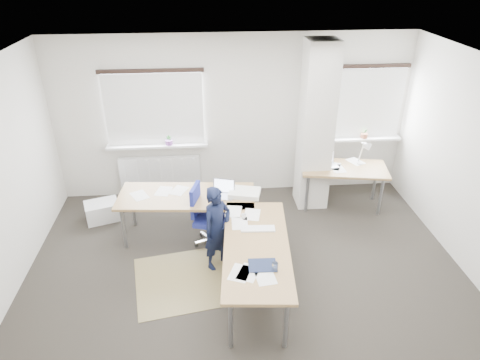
{
  "coord_description": "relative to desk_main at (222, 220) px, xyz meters",
  "views": [
    {
      "loc": [
        -0.48,
        -4.38,
        3.92
      ],
      "look_at": [
        -0.02,
        0.9,
        1.06
      ],
      "focal_mm": 32.0,
      "sensor_mm": 36.0,
      "label": 1
    }
  ],
  "objects": [
    {
      "name": "ground",
      "position": [
        0.31,
        -0.47,
        -0.69
      ],
      "size": [
        6.0,
        6.0,
        0.0
      ],
      "primitive_type": "plane",
      "color": "#292621",
      "rests_on": "ground"
    },
    {
      "name": "room_shell",
      "position": [
        0.49,
        -0.01,
        1.05
      ],
      "size": [
        6.04,
        5.04,
        2.82
      ],
      "color": "silver",
      "rests_on": "ground"
    },
    {
      "name": "floor_mat",
      "position": [
        -0.45,
        -0.36,
        -0.69
      ],
      "size": [
        1.63,
        1.45,
        0.01
      ],
      "primitive_type": "cube",
      "rotation": [
        0.0,
        0.0,
        0.17
      ],
      "color": "olive",
      "rests_on": "ground"
    },
    {
      "name": "white_crate",
      "position": [
        -1.9,
        1.23,
        -0.54
      ],
      "size": [
        0.61,
        0.51,
        0.31
      ],
      "primitive_type": "cube",
      "rotation": [
        0.0,
        0.0,
        0.32
      ],
      "color": "white",
      "rests_on": "ground"
    },
    {
      "name": "desk_main",
      "position": [
        0.0,
        0.0,
        0.0
      ],
      "size": [
        2.41,
        2.81,
        0.96
      ],
      "rotation": [
        0.0,
        0.0,
        -0.09
      ],
      "color": "olive",
      "rests_on": "ground"
    },
    {
      "name": "desk_side",
      "position": [
        2.11,
        1.33,
        -0.01
      ],
      "size": [
        1.5,
        0.93,
        1.22
      ],
      "rotation": [
        0.0,
        0.0,
        -0.17
      ],
      "color": "olive",
      "rests_on": "ground"
    },
    {
      "name": "task_chair",
      "position": [
        -0.19,
        0.43,
        -0.42
      ],
      "size": [
        0.54,
        0.53,
        0.97
      ],
      "rotation": [
        0.0,
        0.0,
        -0.28
      ],
      "color": "navy",
      "rests_on": "ground"
    },
    {
      "name": "person",
      "position": [
        -0.06,
        -0.09,
        -0.08
      ],
      "size": [
        0.54,
        0.51,
        1.23
      ],
      "primitive_type": "imported",
      "rotation": [
        0.0,
        0.0,
        0.69
      ],
      "color": "black",
      "rests_on": "ground"
    }
  ]
}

